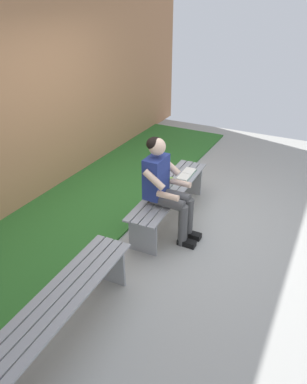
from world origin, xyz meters
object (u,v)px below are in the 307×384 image
Objects in this scene: bench_near at (170,196)px; bench_far at (62,306)px; apple at (171,180)px; book_open at (187,174)px; person_seated at (165,185)px.

bench_near is 1.04× the size of bench_far.
bench_far is 2.30m from apple.
bench_near and bench_far have the same top height.
bench_far is 4.26× the size of book_open.
person_seated reaches higher than bench_far.
apple is (-0.15, -0.05, 0.15)m from bench_near.
book_open reaches higher than bench_far.
bench_far is (2.15, -0.00, -0.00)m from bench_near.
person_seated is 15.04× the size of apple.
book_open is (-2.62, 0.04, 0.12)m from bench_far.
apple reaches higher than bench_far.
bench_far is at bearing 1.34° from apple.
bench_far is 1.41× the size of person_seated.
person_seated reaches higher than bench_near.
book_open is at bearing -175.48° from person_seated.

